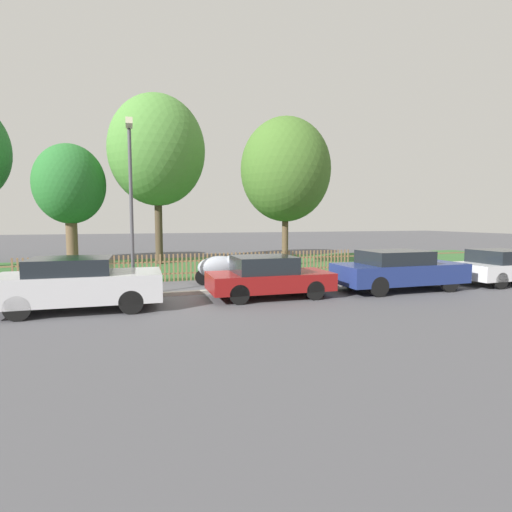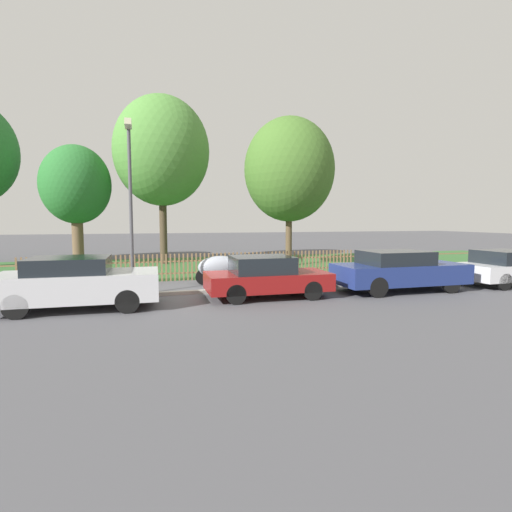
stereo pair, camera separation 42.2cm
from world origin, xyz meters
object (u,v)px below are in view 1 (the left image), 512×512
tree_mid_park (157,151)px  tree_far_left (286,170)px  parked_car_white_van (503,267)px  street_lamp (131,187)px  parked_car_navy_estate (268,277)px  covered_motorcycle (221,267)px  tree_behind_motorcycle (70,185)px  parked_car_red_compact (398,270)px  parked_car_black_saloon (79,283)px

tree_mid_park → tree_far_left: bearing=-23.9°
tree_far_left → parked_car_white_van: bearing=-55.3°
street_lamp → parked_car_navy_estate: bearing=-20.6°
parked_car_white_van → tree_far_left: size_ratio=0.49×
covered_motorcycle → tree_behind_motorcycle: size_ratio=0.29×
tree_far_left → street_lamp: tree_far_left is taller
parked_car_red_compact → tree_behind_motorcycle: (-11.60, 11.15, 3.48)m
parked_car_white_van → tree_behind_motorcycle: 20.04m
parked_car_white_van → tree_far_left: bearing=123.0°
parked_car_black_saloon → parked_car_red_compact: size_ratio=0.95×
parked_car_navy_estate → tree_far_left: size_ratio=0.50×
parked_car_red_compact → parked_car_white_van: (4.65, -0.03, -0.05)m
tree_behind_motorcycle → street_lamp: tree_behind_motorcycle is taller
tree_behind_motorcycle → street_lamp: 9.94m
parked_car_white_van → covered_motorcycle: bearing=161.3°
parked_car_black_saloon → tree_behind_motorcycle: size_ratio=0.67×
tree_behind_motorcycle → tree_far_left: bearing=-16.2°
tree_mid_park → street_lamp: size_ratio=1.67×
parked_car_white_van → parked_car_black_saloon: bearing=178.2°
parked_car_black_saloon → parked_car_red_compact: (10.07, -0.03, -0.02)m
parked_car_red_compact → parked_car_white_van: bearing=-0.6°
parked_car_black_saloon → tree_far_left: bearing=42.8°
tree_behind_motorcycle → parked_car_white_van: bearing=-34.5°
parked_car_black_saloon → tree_far_left: (9.12, 8.04, 4.25)m
parked_car_red_compact → tree_far_left: size_ratio=0.58×
parked_car_navy_estate → street_lamp: 5.09m
parked_car_red_compact → tree_behind_motorcycle: 16.46m
parked_car_navy_estate → covered_motorcycle: (-0.84, 2.91, -0.00)m
parked_car_navy_estate → parked_car_red_compact: (4.67, -0.18, 0.06)m
parked_car_navy_estate → tree_far_left: bearing=65.8°
parked_car_navy_estate → tree_behind_motorcycle: bearing=123.3°
parked_car_red_compact → parked_car_navy_estate: bearing=177.6°
parked_car_navy_estate → parked_car_black_saloon: bearing=-177.4°
parked_car_white_van → covered_motorcycle: parked_car_white_van is taller
parked_car_navy_estate → tree_mid_park: (-2.55, 10.67, 5.42)m
parked_car_navy_estate → tree_far_left: (3.72, 7.89, 4.33)m
parked_car_red_compact → street_lamp: 9.24m
parked_car_black_saloon → covered_motorcycle: size_ratio=2.29×
tree_behind_motorcycle → tree_mid_park: 4.78m
parked_car_navy_estate → parked_car_white_van: 9.32m
parked_car_red_compact → tree_mid_park: (-7.22, 10.85, 5.37)m
parked_car_white_van → street_lamp: street_lamp is taller
parked_car_navy_estate → parked_car_red_compact: 4.67m
parked_car_red_compact → parked_car_white_van: 4.65m
tree_far_left → parked_car_navy_estate: bearing=-115.2°
parked_car_red_compact → covered_motorcycle: size_ratio=2.40×
covered_motorcycle → street_lamp: (-3.15, -1.41, 2.78)m
parked_car_black_saloon → street_lamp: size_ratio=0.78×
street_lamp → parked_car_white_van: bearing=-7.3°
parked_car_black_saloon → covered_motorcycle: 5.49m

